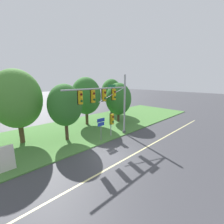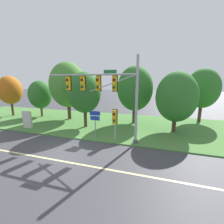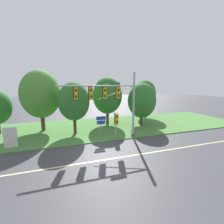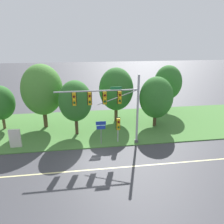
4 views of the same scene
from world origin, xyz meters
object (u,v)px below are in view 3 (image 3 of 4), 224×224
(tree_tall_centre, at_px, (107,96))
(tree_furthest_back, at_px, (145,94))
(pedestrian_signal_near_kerb, at_px, (117,120))
(tree_right_far, at_px, (142,101))
(tree_mid_verge, at_px, (74,101))
(route_sign_post, at_px, (101,123))
(tree_behind_signpost, at_px, (41,94))
(traffic_signal_mast, at_px, (110,97))
(info_kiosk, at_px, (10,138))

(tree_tall_centre, relative_size, tree_furthest_back, 1.03)
(pedestrian_signal_near_kerb, height_order, tree_right_far, tree_right_far)
(tree_tall_centre, bearing_deg, tree_mid_verge, -146.59)
(route_sign_post, bearing_deg, tree_behind_signpost, 138.57)
(tree_furthest_back, bearing_deg, tree_tall_centre, -159.57)
(route_sign_post, relative_size, tree_behind_signpost, 0.34)
(pedestrian_signal_near_kerb, bearing_deg, tree_mid_verge, 146.97)
(tree_behind_signpost, distance_m, tree_tall_centre, 8.91)
(pedestrian_signal_near_kerb, distance_m, tree_behind_signpost, 10.11)
(traffic_signal_mast, bearing_deg, tree_tall_centre, 76.05)
(tree_behind_signpost, bearing_deg, traffic_signal_mast, -37.92)
(route_sign_post, height_order, tree_tall_centre, tree_tall_centre)
(tree_mid_verge, distance_m, tree_furthest_back, 14.55)
(tree_tall_centre, distance_m, tree_furthest_back, 8.56)
(traffic_signal_mast, height_order, info_kiosk, traffic_signal_mast)
(pedestrian_signal_near_kerb, height_order, tree_mid_verge, tree_mid_verge)
(tree_behind_signpost, relative_size, tree_right_far, 1.25)
(tree_right_far, bearing_deg, tree_furthest_back, 56.03)
(pedestrian_signal_near_kerb, bearing_deg, tree_furthest_back, 46.07)
(pedestrian_signal_near_kerb, distance_m, tree_furthest_back, 12.89)
(route_sign_post, distance_m, tree_right_far, 8.36)
(tree_right_far, bearing_deg, pedestrian_signal_near_kerb, -143.49)
(traffic_signal_mast, bearing_deg, pedestrian_signal_near_kerb, 17.86)
(traffic_signal_mast, distance_m, tree_furthest_back, 13.44)
(tree_behind_signpost, xyz_separation_m, tree_mid_verge, (3.80, -2.62, -0.76))
(tree_behind_signpost, height_order, tree_mid_verge, tree_behind_signpost)
(info_kiosk, bearing_deg, route_sign_post, -4.21)
(tree_tall_centre, distance_m, tree_right_far, 5.07)
(pedestrian_signal_near_kerb, bearing_deg, tree_behind_signpost, 146.26)
(pedestrian_signal_near_kerb, xyz_separation_m, tree_furthest_back, (8.80, 9.13, 2.31))
(tree_behind_signpost, height_order, info_kiosk, tree_behind_signpost)
(tree_right_far, xyz_separation_m, tree_furthest_back, (3.52, 5.22, 0.65))
(tree_right_far, height_order, tree_furthest_back, tree_furthest_back)
(pedestrian_signal_near_kerb, height_order, route_sign_post, pedestrian_signal_near_kerb)
(route_sign_post, relative_size, tree_right_far, 0.42)
(info_kiosk, bearing_deg, pedestrian_signal_near_kerb, -2.65)
(traffic_signal_mast, distance_m, tree_behind_signpost, 9.23)
(tree_tall_centre, xyz_separation_m, tree_furthest_back, (8.02, 2.99, 0.01))
(tree_tall_centre, height_order, tree_furthest_back, tree_tall_centre)
(pedestrian_signal_near_kerb, relative_size, tree_behind_signpost, 0.36)
(tree_furthest_back, relative_size, info_kiosk, 3.55)
(route_sign_post, xyz_separation_m, tree_mid_verge, (-2.50, 2.95, 2.12))
(tree_behind_signpost, height_order, tree_tall_centre, tree_behind_signpost)
(route_sign_post, xyz_separation_m, tree_behind_signpost, (-6.30, 5.56, 2.88))
(route_sign_post, distance_m, tree_furthest_back, 14.30)
(traffic_signal_mast, bearing_deg, tree_furthest_back, 44.34)
(tree_tall_centre, bearing_deg, pedestrian_signal_near_kerb, -97.18)
(tree_tall_centre, bearing_deg, traffic_signal_mast, -103.95)
(pedestrian_signal_near_kerb, relative_size, tree_mid_verge, 0.45)
(tree_tall_centre, bearing_deg, tree_furthest_back, 20.43)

